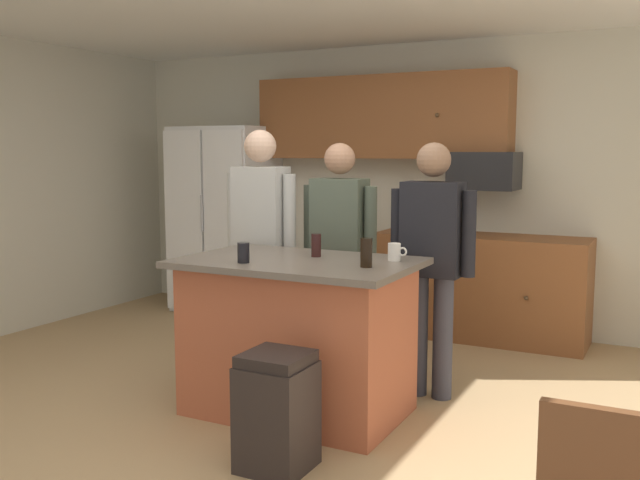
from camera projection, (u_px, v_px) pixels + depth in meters
name	position (u px, v px, depth m)	size (l,w,h in m)	color
floor	(275.00, 421.00, 4.28)	(7.04, 7.04, 0.00)	tan
back_wall	(428.00, 185.00, 6.58)	(6.40, 0.10, 2.60)	beige
cabinet_run_upper	(381.00, 117.00, 6.51)	(2.40, 0.38, 0.75)	brown
cabinet_run_lower	(480.00, 287.00, 6.14)	(1.80, 0.63, 0.90)	brown
refrigerator	(225.00, 219.00, 7.17)	(0.94, 0.76, 1.86)	white
microwave_over_range	(484.00, 171.00, 6.03)	(0.56, 0.40, 0.32)	black
kitchen_island	(298.00, 336.00, 4.37)	(1.42, 0.93, 0.96)	#AD5638
person_guest_right	(339.00, 243.00, 5.07)	(0.57, 0.22, 1.68)	#383842
person_host_foreground	(432.00, 252.00, 4.59)	(0.57, 0.22, 1.68)	#383842
person_elder_center	(261.00, 232.00, 5.16)	(0.57, 0.23, 1.77)	#4C5166
mug_ceramic_white	(395.00, 252.00, 4.25)	(0.12, 0.08, 0.11)	white
tumbler_amber	(316.00, 245.00, 4.41)	(0.06, 0.06, 0.14)	black
glass_short_whisky	(366.00, 253.00, 4.02)	(0.07, 0.07, 0.17)	black
glass_dark_ale	(243.00, 253.00, 4.18)	(0.07, 0.07, 0.12)	black
trash_bin	(277.00, 412.00, 3.61)	(0.34, 0.34, 0.61)	black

